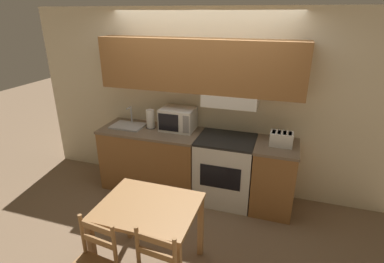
% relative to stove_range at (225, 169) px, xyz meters
% --- Properties ---
extents(ground_plane, '(16.00, 16.00, 0.00)m').
position_rel_stove_range_xyz_m(ground_plane, '(-0.45, 0.32, -0.46)').
color(ground_plane, '#7F664C').
extents(wall_back, '(5.11, 0.38, 2.55)m').
position_rel_stove_range_xyz_m(wall_back, '(-0.43, 0.25, 1.07)').
color(wall_back, beige).
rests_on(wall_back, ground_plane).
extents(lower_counter_main, '(1.43, 0.66, 0.92)m').
position_rel_stove_range_xyz_m(lower_counter_main, '(-1.10, -0.00, 0.00)').
color(lower_counter_main, '#936033').
rests_on(lower_counter_main, ground_plane).
extents(lower_counter_right_stub, '(0.54, 0.66, 0.92)m').
position_rel_stove_range_xyz_m(lower_counter_right_stub, '(0.65, -0.00, 0.00)').
color(lower_counter_right_stub, '#936033').
rests_on(lower_counter_right_stub, ground_plane).
extents(stove_range, '(0.75, 0.64, 0.92)m').
position_rel_stove_range_xyz_m(stove_range, '(0.00, 0.00, 0.00)').
color(stove_range, white).
rests_on(stove_range, ground_plane).
extents(microwave, '(0.47, 0.35, 0.31)m').
position_rel_stove_range_xyz_m(microwave, '(-0.72, 0.12, 0.62)').
color(microwave, white).
rests_on(microwave, lower_counter_main).
extents(toaster, '(0.29, 0.20, 0.17)m').
position_rel_stove_range_xyz_m(toaster, '(0.69, 0.01, 0.55)').
color(toaster, white).
rests_on(toaster, lower_counter_right_stub).
extents(sink_basin, '(0.46, 0.33, 0.28)m').
position_rel_stove_range_xyz_m(sink_basin, '(-1.46, -0.00, 0.48)').
color(sink_basin, '#B7BABF').
rests_on(sink_basin, lower_counter_main).
extents(paper_towel_roll, '(0.13, 0.13, 0.27)m').
position_rel_stove_range_xyz_m(paper_towel_roll, '(-1.12, 0.06, 0.60)').
color(paper_towel_roll, black).
rests_on(paper_towel_roll, lower_counter_main).
extents(dining_table, '(0.93, 0.75, 0.77)m').
position_rel_stove_range_xyz_m(dining_table, '(-0.45, -1.45, 0.19)').
color(dining_table, '#9E7042').
rests_on(dining_table, ground_plane).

